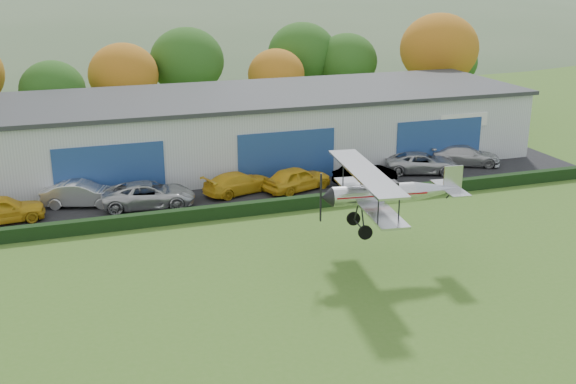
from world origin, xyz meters
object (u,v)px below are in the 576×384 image
object	(u,v)px
car_3	(239,183)
car_4	(297,179)
car_5	(365,174)
biplane	(386,191)
car_1	(81,194)
car_7	(465,155)
car_2	(149,195)
hangar	(262,126)
car_6	(422,163)
car_0	(2,209)

from	to	relation	value
car_3	car_4	size ratio (longest dim) A/B	1.03
car_5	biplane	world-z (taller)	biplane
car_5	biplane	xyz separation A→B (m)	(-4.75, -12.55, 3.11)
car_1	car_7	size ratio (longest dim) A/B	0.92
car_4	car_7	bearing A→B (deg)	-101.46
car_1	car_2	world-z (taller)	car_2
hangar	car_7	size ratio (longest dim) A/B	7.76
car_6	car_4	bearing A→B (deg)	115.74
car_3	biplane	distance (m)	14.34
car_3	car_4	world-z (taller)	car_4
car_1	car_2	bearing A→B (deg)	-95.06
car_3	car_5	size ratio (longest dim) A/B	1.10
car_1	biplane	distance (m)	20.09
car_0	car_4	size ratio (longest dim) A/B	1.00
car_2	car_6	world-z (taller)	car_2
car_3	car_7	bearing A→B (deg)	-105.26
car_0	car_3	xyz separation A→B (m)	(14.57, 0.93, -0.10)
hangar	car_0	bearing A→B (deg)	-155.15
car_6	car_7	xyz separation A→B (m)	(4.05, 0.74, 0.02)
car_0	car_4	bearing A→B (deg)	-94.40
car_5	biplane	distance (m)	13.78
car_4	car_7	distance (m)	14.16
car_3	biplane	size ratio (longest dim) A/B	0.58
car_7	biplane	world-z (taller)	biplane
car_4	car_1	bearing A→B (deg)	65.82
car_3	biplane	world-z (taller)	biplane
car_6	car_3	bearing A→B (deg)	111.32
car_5	biplane	bearing A→B (deg)	148.99
car_7	car_4	bearing A→B (deg)	120.58
car_1	car_3	distance (m)	10.03
hangar	car_0	world-z (taller)	hangar
hangar	biplane	bearing A→B (deg)	-89.67
car_6	hangar	bearing A→B (deg)	73.75
car_6	car_2	bearing A→B (deg)	113.34
car_5	car_4	bearing A→B (deg)	77.53
hangar	car_2	xyz separation A→B (m)	(-9.93, -8.51, -1.81)
car_3	biplane	xyz separation A→B (m)	(4.02, -13.40, 3.13)
car_1	car_4	bearing A→B (deg)	-79.50
car_3	car_6	distance (m)	13.89
hangar	car_5	world-z (taller)	hangar
car_0	car_5	world-z (taller)	car_0
car_5	car_3	bearing A→B (deg)	74.20
car_2	hangar	bearing A→B (deg)	-42.92
hangar	car_2	size ratio (longest dim) A/B	7.04
hangar	car_3	size ratio (longest dim) A/B	8.25
car_2	car_1	bearing A→B (deg)	75.55
car_2	car_4	world-z (taller)	car_4
car_5	car_7	size ratio (longest dim) A/B	0.85
car_0	car_7	distance (m)	32.57
biplane	car_6	bearing A→B (deg)	61.30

